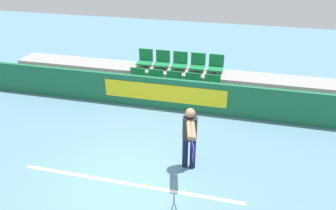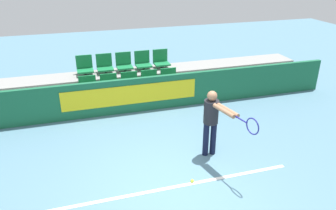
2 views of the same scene
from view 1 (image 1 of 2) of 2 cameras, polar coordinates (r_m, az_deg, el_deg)
The scene contains 17 objects.
ground_plane at distance 7.25m, azimuth -6.97°, elevation -13.68°, with size 30.00×30.00×0.00m, color slate.
court_baseline at distance 7.28m, azimuth -6.86°, elevation -13.45°, with size 4.94×0.08×0.01m.
barrier_wall at distance 9.85m, azimuth 0.02°, elevation 1.93°, with size 12.18×0.14×1.00m.
bleacher_tier_front at distance 10.47m, azimuth 0.75°, elevation 1.58°, with size 11.78×0.93×0.35m.
bleacher_tier_middle at distance 11.22m, azimuth 1.85°, elevation 4.41°, with size 11.78×0.93×0.71m.
stadium_chair_0 at distance 10.73m, azimuth -5.44°, elevation 4.52°, with size 0.49×0.45×0.58m.
stadium_chair_1 at distance 10.55m, azimuth -2.30°, elevation 4.23°, with size 0.49×0.45×0.58m.
stadium_chair_2 at distance 10.41m, azimuth 0.93°, elevation 3.91°, with size 0.49×0.45×0.58m.
stadium_chair_3 at distance 10.30m, azimuth 4.24°, elevation 3.57°, with size 0.49×0.45×0.58m.
stadium_chair_4 at distance 10.23m, azimuth 7.61°, elevation 3.22°, with size 0.49×0.45×0.58m.
stadium_chair_5 at distance 11.42m, azimuth -4.01°, elevation 7.93°, with size 0.49×0.45×0.58m.
stadium_chair_6 at distance 11.26m, azimuth -1.02°, elevation 7.70°, with size 0.49×0.45×0.58m.
stadium_chair_7 at distance 11.13m, azimuth 2.04°, elevation 7.44°, with size 0.49×0.45×0.58m.
stadium_chair_8 at distance 11.03m, azimuth 5.17°, elevation 7.15°, with size 0.49×0.45×0.58m.
stadium_chair_9 at distance 10.96m, azimuth 8.33°, elevation 6.84°, with size 0.49×0.45×0.58m.
tennis_player at distance 7.09m, azimuth 3.82°, elevation -5.09°, with size 0.48×1.50×1.52m.
tennis_ball at distance 7.17m, azimuth -3.46°, elevation -13.68°, with size 0.07×0.07×0.07m.
Camera 1 is at (2.13, -5.05, 4.75)m, focal length 35.00 mm.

